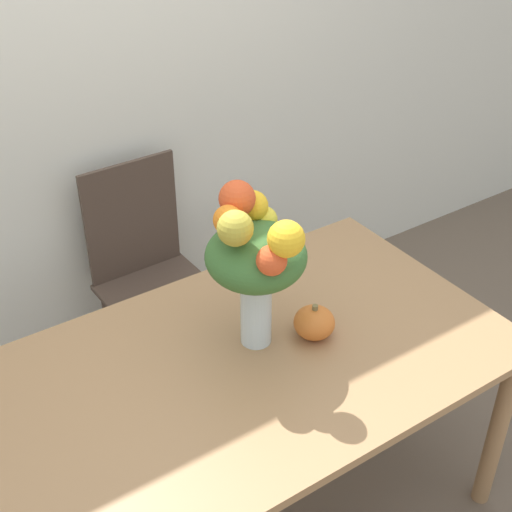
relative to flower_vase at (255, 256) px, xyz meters
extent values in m
cube|color=silver|center=(-0.08, 1.05, 0.32)|extent=(8.00, 0.06, 2.70)
cube|color=#9E754C|center=(-0.08, -0.06, -0.33)|extent=(1.60, 0.93, 0.03)
cylinder|color=#9E754C|center=(0.66, -0.46, -0.69)|extent=(0.06, 0.06, 0.69)
cylinder|color=#9E754C|center=(0.66, 0.35, -0.69)|extent=(0.06, 0.06, 0.69)
cylinder|color=silver|center=(0.00, 0.00, -0.19)|extent=(0.09, 0.09, 0.25)
cylinder|color=silver|center=(0.00, 0.00, -0.26)|extent=(0.08, 0.08, 0.10)
cylinder|color=#38662D|center=(0.02, 0.00, -0.15)|extent=(0.01, 0.01, 0.31)
cylinder|color=#38662D|center=(0.01, 0.02, -0.15)|extent=(0.01, 0.01, 0.31)
cylinder|color=#38662D|center=(-0.01, 0.01, -0.15)|extent=(0.01, 0.01, 0.31)
cylinder|color=#38662D|center=(-0.01, -0.01, -0.15)|extent=(0.01, 0.01, 0.31)
cylinder|color=#38662D|center=(0.01, -0.02, -0.15)|extent=(0.01, 0.01, 0.31)
ellipsoid|color=#38662D|center=(0.00, 0.00, 0.00)|extent=(0.29, 0.29, 0.17)
sphere|color=#AD9E33|center=(-0.08, -0.03, 0.13)|extent=(0.10, 0.10, 0.10)
sphere|color=yellow|center=(0.05, 0.09, 0.10)|extent=(0.09, 0.09, 0.09)
sphere|color=#D64C23|center=(-0.03, -0.12, 0.06)|extent=(0.08, 0.08, 0.08)
sphere|color=#D64C23|center=(-0.01, 0.08, 0.15)|extent=(0.10, 0.10, 0.10)
sphere|color=yellow|center=(0.08, 0.08, 0.05)|extent=(0.08, 0.08, 0.08)
sphere|color=yellow|center=(0.01, -0.14, 0.12)|extent=(0.10, 0.10, 0.10)
sphere|color=orange|center=(-0.07, 0.03, 0.12)|extent=(0.08, 0.08, 0.08)
ellipsoid|color=orange|center=(0.16, -0.08, -0.26)|extent=(0.13, 0.13, 0.10)
cylinder|color=brown|center=(0.16, -0.08, -0.21)|extent=(0.02, 0.02, 0.02)
cube|color=#47382D|center=(0.03, 0.72, -0.60)|extent=(0.43, 0.43, 0.02)
cylinder|color=#47382D|center=(-0.14, 0.55, -0.82)|extent=(0.04, 0.04, 0.42)
cylinder|color=#47382D|center=(0.20, 0.56, -0.82)|extent=(0.04, 0.04, 0.42)
cylinder|color=#47382D|center=(-0.14, 0.89, -0.82)|extent=(0.04, 0.04, 0.42)
cylinder|color=#47382D|center=(0.20, 0.90, -0.82)|extent=(0.04, 0.04, 0.42)
cube|color=#47382D|center=(0.03, 0.93, -0.34)|extent=(0.40, 0.03, 0.49)
camera|label=1|loc=(-0.93, -1.38, 1.11)|focal=50.00mm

